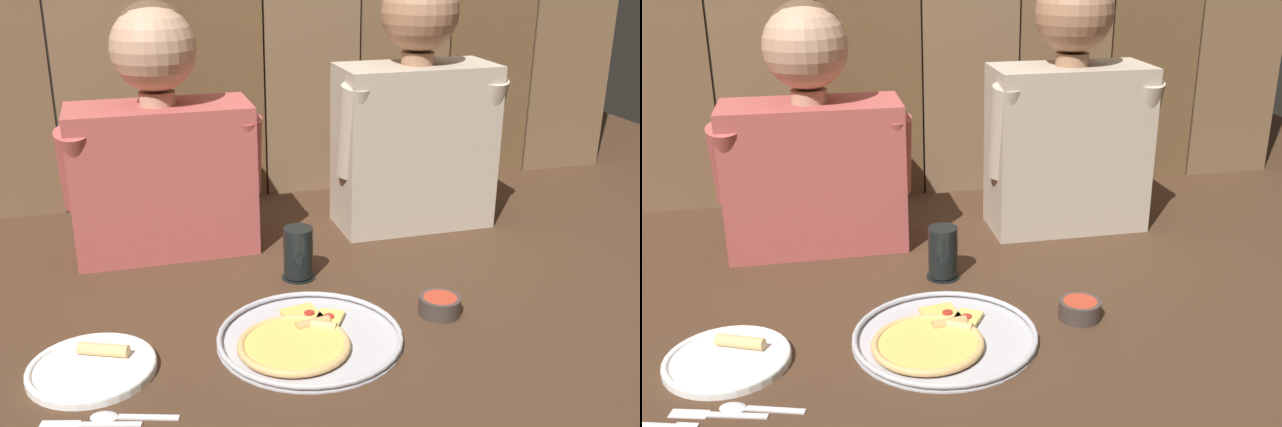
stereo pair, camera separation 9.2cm
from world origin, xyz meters
TOP-DOWN VIEW (x-y plane):
  - ground_plane at (0.00, 0.00)m, footprint 3.20×3.20m
  - pizza_tray at (-0.11, -0.08)m, footprint 0.34×0.34m
  - dinner_plate at (-0.48, -0.07)m, footprint 0.22×0.22m
  - drinking_glass at (-0.05, 0.19)m, footprint 0.07×0.07m
  - dipping_bowl at (0.17, -0.04)m, footprint 0.08×0.08m
  - table_knife at (-0.49, -0.22)m, footprint 0.15×0.06m
  - table_spoon at (-0.44, -0.21)m, footprint 0.14×0.06m
  - diner_left at (-0.31, 0.43)m, footprint 0.44×0.21m
  - diner_right at (0.31, 0.43)m, footprint 0.42×0.20m

SIDE VIEW (x-z plane):
  - ground_plane at x=0.00m, z-range 0.00..0.00m
  - table_knife at x=-0.49m, z-range 0.00..0.00m
  - table_spoon at x=-0.44m, z-range 0.00..0.01m
  - dinner_plate at x=-0.48m, z-range -0.01..0.03m
  - pizza_tray at x=-0.11m, z-range 0.00..0.02m
  - dipping_bowl at x=0.17m, z-range 0.00..0.04m
  - drinking_glass at x=-0.05m, z-range 0.00..0.11m
  - diner_left at x=-0.31m, z-range -0.02..0.55m
  - diner_right at x=0.31m, z-range -0.02..0.61m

